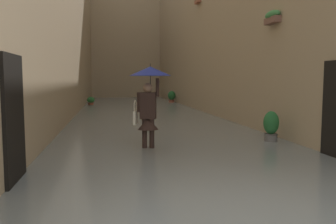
{
  "coord_description": "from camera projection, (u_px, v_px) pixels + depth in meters",
  "views": [
    {
      "loc": [
        1.61,
        3.65,
        1.79
      ],
      "look_at": [
        0.28,
        -4.13,
        1.04
      ],
      "focal_mm": 36.74,
      "sensor_mm": 36.0,
      "label": 1
    }
  ],
  "objects": [
    {
      "name": "ground_plane",
      "position": [
        140.0,
        114.0,
        18.06
      ],
      "size": [
        71.53,
        71.53,
        0.0
      ],
      "primitive_type": "plane",
      "color": "gray"
    },
    {
      "name": "flood_water",
      "position": [
        140.0,
        112.0,
        18.05
      ],
      "size": [
        7.13,
        34.61,
        0.13
      ],
      "primitive_type": "cube",
      "color": "slate",
      "rests_on": "ground_plane"
    },
    {
      "name": "building_facade_far",
      "position": [
        125.0,
        24.0,
        32.31
      ],
      "size": [
        9.93,
        1.8,
        13.9
      ],
      "primitive_type": "cube",
      "color": "tan",
      "rests_on": "ground_plane"
    },
    {
      "name": "person_wading",
      "position": [
        149.0,
        91.0,
        8.23
      ],
      "size": [
        1.01,
        1.01,
        2.17
      ],
      "color": "#2D2319",
      "rests_on": "ground_plane"
    },
    {
      "name": "potted_plant_far_right",
      "position": [
        91.0,
        101.0,
        22.51
      ],
      "size": [
        0.5,
        0.5,
        0.65
      ],
      "color": "#9E563D",
      "rests_on": "ground_plane"
    },
    {
      "name": "potted_plant_near_left",
      "position": [
        172.0,
        97.0,
        24.78
      ],
      "size": [
        0.54,
        0.54,
        0.96
      ],
      "color": "brown",
      "rests_on": "ground_plane"
    },
    {
      "name": "potted_plant_far_left",
      "position": [
        271.0,
        127.0,
        9.24
      ],
      "size": [
        0.41,
        0.41,
        0.95
      ],
      "color": "#66605B",
      "rests_on": "ground_plane"
    }
  ]
}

